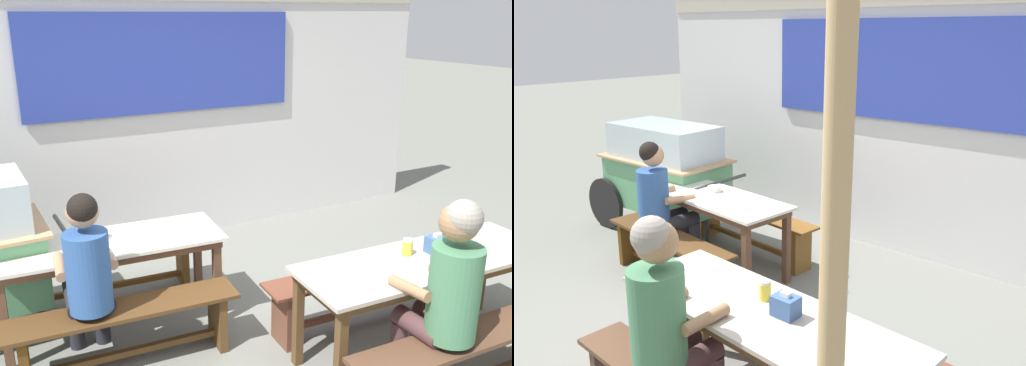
# 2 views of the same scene
# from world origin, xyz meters

# --- Properties ---
(ground_plane) EXTENTS (40.00, 40.00, 0.00)m
(ground_plane) POSITION_xyz_m (0.00, 0.00, 0.00)
(ground_plane) COLOR slate
(backdrop_wall) EXTENTS (6.40, 0.23, 2.65)m
(backdrop_wall) POSITION_xyz_m (0.00, 2.48, 1.40)
(backdrop_wall) COLOR silver
(backdrop_wall) RESTS_ON ground_plane
(dining_table_far) EXTENTS (1.70, 0.74, 0.74)m
(dining_table_far) POSITION_xyz_m (-1.01, 0.91, 0.65)
(dining_table_far) COLOR silver
(dining_table_far) RESTS_ON ground_plane
(dining_table_near) EXTENTS (1.90, 0.72, 0.74)m
(dining_table_near) POSITION_xyz_m (0.82, -0.43, 0.66)
(dining_table_near) COLOR #BAB0A1
(dining_table_near) RESTS_ON ground_plane
(bench_far_back) EXTENTS (1.64, 0.40, 0.45)m
(bench_far_back) POSITION_xyz_m (-0.97, 1.42, 0.30)
(bench_far_back) COLOR brown
(bench_far_back) RESTS_ON ground_plane
(bench_far_front) EXTENTS (1.57, 0.44, 0.45)m
(bench_far_front) POSITION_xyz_m (-1.06, 0.40, 0.31)
(bench_far_front) COLOR #4D3117
(bench_far_front) RESTS_ON ground_plane
(bench_near_back) EXTENTS (1.92, 0.39, 0.45)m
(bench_near_back) POSITION_xyz_m (0.84, 0.08, 0.30)
(bench_near_back) COLOR brown
(bench_near_back) RESTS_ON ground_plane
(bench_near_front) EXTENTS (1.85, 0.39, 0.45)m
(bench_near_front) POSITION_xyz_m (0.79, -0.94, 0.32)
(bench_near_front) COLOR brown
(bench_near_front) RESTS_ON ground_plane
(person_near_front) EXTENTS (0.41, 0.51, 1.36)m
(person_near_front) POSITION_xyz_m (0.52, -0.87, 0.78)
(person_near_front) COLOR #4F3134
(person_near_front) RESTS_ON ground_plane
(person_left_back_turned) EXTENTS (0.42, 0.58, 1.29)m
(person_left_back_turned) POSITION_xyz_m (-1.26, 0.51, 0.72)
(person_left_back_turned) COLOR #24242C
(person_left_back_turned) RESTS_ON ground_plane
(tissue_box) EXTENTS (0.14, 0.11, 0.14)m
(tissue_box) POSITION_xyz_m (0.95, -0.39, 0.80)
(tissue_box) COLOR #395A90
(tissue_box) RESTS_ON dining_table_near
(condiment_jar) EXTENTS (0.07, 0.07, 0.12)m
(condiment_jar) POSITION_xyz_m (0.74, -0.32, 0.79)
(condiment_jar) COLOR yellow
(condiment_jar) RESTS_ON dining_table_near
(soup_bowl) EXTENTS (0.13, 0.13, 0.05)m
(soup_bowl) POSITION_xyz_m (-1.06, 0.99, 0.76)
(soup_bowl) COLOR silver
(soup_bowl) RESTS_ON dining_table_far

